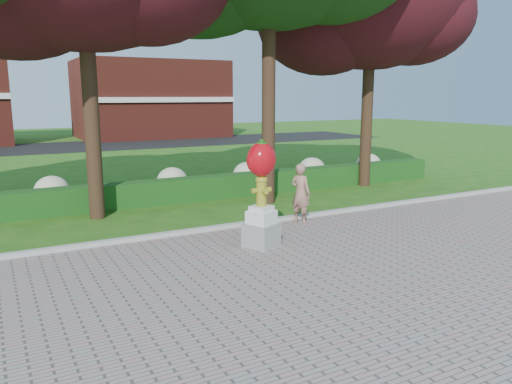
# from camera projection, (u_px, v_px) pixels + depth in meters

# --- Properties ---
(ground) EXTENTS (100.00, 100.00, 0.00)m
(ground) POSITION_uv_depth(u_px,v_px,m) (253.00, 268.00, 10.44)
(ground) COLOR #275A16
(ground) RESTS_ON ground
(walkway) EXTENTS (40.00, 14.00, 0.04)m
(walkway) POSITION_uv_depth(u_px,v_px,m) (386.00, 352.00, 6.98)
(walkway) COLOR gray
(walkway) RESTS_ON ground
(curb) EXTENTS (40.00, 0.18, 0.15)m
(curb) POSITION_uv_depth(u_px,v_px,m) (199.00, 231.00, 13.02)
(curb) COLOR #ADADA5
(curb) RESTS_ON ground
(lawn_hedge) EXTENTS (24.00, 0.70, 0.80)m
(lawn_hedge) POSITION_uv_depth(u_px,v_px,m) (153.00, 193.00, 16.42)
(lawn_hedge) COLOR #144715
(lawn_hedge) RESTS_ON ground
(hydrangea_row) EXTENTS (20.10, 1.10, 0.99)m
(hydrangea_row) POSITION_uv_depth(u_px,v_px,m) (161.00, 182.00, 17.52)
(hydrangea_row) COLOR beige
(hydrangea_row) RESTS_ON ground
(street) EXTENTS (50.00, 8.00, 0.02)m
(street) POSITION_uv_depth(u_px,v_px,m) (64.00, 147.00, 34.65)
(street) COLOR black
(street) RESTS_ON ground
(building_right) EXTENTS (12.00, 8.00, 6.40)m
(building_right) POSITION_uv_depth(u_px,v_px,m) (150.00, 99.00, 42.94)
(building_right) COLOR maroon
(building_right) RESTS_ON ground
(tree_far_right) EXTENTS (7.88, 6.72, 10.21)m
(tree_far_right) POSITION_uv_depth(u_px,v_px,m) (368.00, 3.00, 18.70)
(tree_far_right) COLOR black
(tree_far_right) RESTS_ON ground
(hydrant_sculpture) EXTENTS (0.91, 0.91, 2.53)m
(hydrant_sculpture) POSITION_uv_depth(u_px,v_px,m) (261.00, 190.00, 11.58)
(hydrant_sculpture) COLOR gray
(hydrant_sculpture) RESTS_ON walkway
(woman) EXTENTS (0.60, 0.72, 1.67)m
(woman) POSITION_uv_depth(u_px,v_px,m) (301.00, 193.00, 13.86)
(woman) COLOR #A1705C
(woman) RESTS_ON walkway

